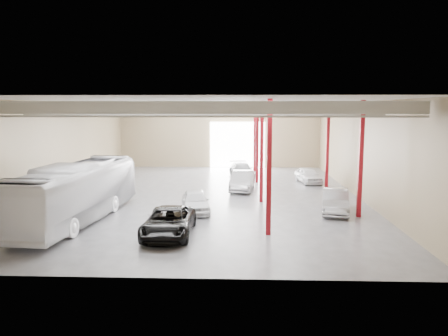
# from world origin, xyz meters

# --- Properties ---
(depot_shell) EXTENTS (22.12, 32.12, 7.06)m
(depot_shell) POSITION_xyz_m (0.13, 0.48, 4.98)
(depot_shell) COLOR #4E4D53
(depot_shell) RESTS_ON ground
(coach_bus) EXTENTS (3.96, 12.42, 3.40)m
(coach_bus) POSITION_xyz_m (-7.12, -7.64, 1.70)
(coach_bus) COLOR white
(coach_bus) RESTS_ON ground
(black_sedan) EXTENTS (2.39, 5.17, 1.44)m
(black_sedan) POSITION_xyz_m (-1.33, -10.39, 0.72)
(black_sedan) COLOR black
(black_sedan) RESTS_ON ground
(car_row_a) EXTENTS (2.33, 4.33, 1.40)m
(car_row_a) POSITION_xyz_m (-0.49, -5.19, 0.70)
(car_row_a) COLOR white
(car_row_a) RESTS_ON ground
(car_row_b) EXTENTS (2.12, 4.82, 1.54)m
(car_row_b) POSITION_xyz_m (2.50, 2.24, 0.77)
(car_row_b) COLOR #A9A8AD
(car_row_b) RESTS_ON ground
(car_row_c) EXTENTS (2.69, 4.96, 1.36)m
(car_row_c) POSITION_xyz_m (2.47, 9.00, 0.68)
(car_row_c) COLOR slate
(car_row_c) RESTS_ON ground
(car_right_near) EXTENTS (2.36, 4.70, 1.48)m
(car_right_near) POSITION_xyz_m (8.30, -4.98, 0.74)
(car_right_near) COLOR #AFAEB3
(car_right_near) RESTS_ON ground
(car_right_far) EXTENTS (2.25, 4.14, 1.34)m
(car_right_far) POSITION_xyz_m (8.30, 6.01, 0.67)
(car_right_far) COLOR white
(car_right_far) RESTS_ON ground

